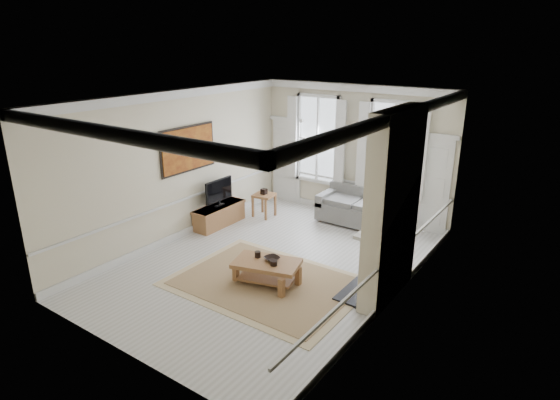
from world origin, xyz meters
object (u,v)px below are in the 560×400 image
Objects in this scene: sofa at (359,210)px; side_table at (264,198)px; tv_stand at (219,215)px; coffee_table at (267,265)px.

sofa reaches higher than side_table.
coffee_table is at bearing -31.98° from tv_stand.
side_table is 3.60m from coffee_table.
coffee_table is 3.23m from tv_stand.
side_table is at bearing 64.59° from tv_stand.
sofa is at bearing 36.86° from tv_stand.
coffee_table is at bearing -91.10° from sofa.
sofa is 1.37× the size of tv_stand.
coffee_table is at bearing -52.40° from side_table.
side_table reaches higher than coffee_table.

